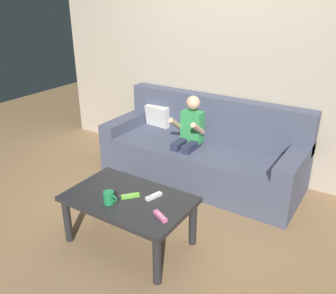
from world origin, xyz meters
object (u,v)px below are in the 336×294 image
game_remote_pink_near_edge (160,216)px  coffee_mug (109,198)px  game_remote_lime_far_corner (130,196)px  coffee_table (129,204)px  couch (202,153)px  person_seated_on_couch (188,136)px  game_remote_white_center (154,196)px

game_remote_pink_near_edge → coffee_mug: 0.42m
game_remote_pink_near_edge → game_remote_lime_far_corner: bearing=163.6°
coffee_table → coffee_mug: 0.19m
coffee_table → coffee_mug: (-0.07, -0.14, 0.11)m
couch → game_remote_pink_near_edge: couch is taller
couch → game_remote_lime_far_corner: size_ratio=15.83×
game_remote_pink_near_edge → game_remote_lime_far_corner: size_ratio=1.09×
couch → person_seated_on_couch: size_ratio=2.26×
person_seated_on_couch → game_remote_pink_near_edge: (0.46, -1.19, -0.10)m
coffee_table → game_remote_white_center: game_remote_white_center is taller
person_seated_on_couch → game_remote_pink_near_edge: bearing=-69.0°
couch → game_remote_white_center: 1.20m
game_remote_lime_far_corner → person_seated_on_couch: bearing=96.1°
person_seated_on_couch → game_remote_pink_near_edge: size_ratio=6.45×
game_remote_lime_far_corner → coffee_mug: coffee_mug is taller
person_seated_on_couch → game_remote_pink_near_edge: person_seated_on_couch is taller
game_remote_white_center → person_seated_on_couch: bearing=105.1°
game_remote_white_center → coffee_mug: bearing=-134.1°
person_seated_on_couch → coffee_mug: size_ratio=7.73×
game_remote_pink_near_edge → coffee_mug: bearing=-173.5°
couch → coffee_mug: bearing=-91.6°
game_remote_lime_far_corner → game_remote_white_center: bearing=30.7°
couch → game_remote_white_center: bearing=-80.7°
couch → coffee_mug: couch is taller
game_remote_white_center → couch: bearing=99.3°
person_seated_on_couch → game_remote_lime_far_corner: 1.10m
coffee_mug → game_remote_white_center: bearing=45.9°
coffee_table → coffee_mug: bearing=-115.6°
game_remote_pink_near_edge → game_remote_lime_far_corner: 0.35m
coffee_mug → game_remote_pink_near_edge: bearing=6.5°
person_seated_on_couch → game_remote_white_center: 1.04m
game_remote_white_center → coffee_mug: (-0.23, -0.24, 0.04)m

